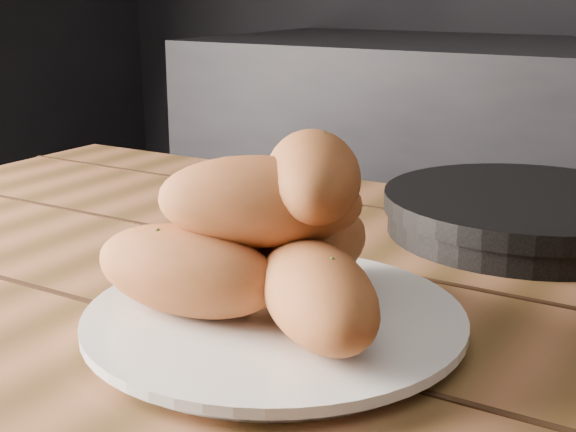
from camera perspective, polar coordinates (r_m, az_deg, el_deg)
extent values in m
cube|color=brown|center=(0.65, 10.45, -9.58)|extent=(1.56, 0.85, 0.04)
cylinder|color=brown|center=(1.41, -10.76, -12.01)|extent=(0.07, 0.07, 0.71)
cylinder|color=silver|center=(0.63, -0.96, -7.81)|extent=(0.27, 0.27, 0.01)
cylinder|color=silver|center=(0.63, -0.96, -7.14)|extent=(0.30, 0.30, 0.01)
ellipsoid|color=#A4562D|center=(0.61, -7.27, -3.86)|extent=(0.16, 0.08, 0.07)
ellipsoid|color=#A4562D|center=(0.57, 2.07, -5.53)|extent=(0.16, 0.16, 0.07)
ellipsoid|color=#A4562D|center=(0.66, 1.28, -2.32)|extent=(0.09, 0.16, 0.07)
ellipsoid|color=#A4562D|center=(0.60, -2.10, 1.05)|extent=(0.17, 0.13, 0.07)
ellipsoid|color=#A4562D|center=(0.61, 1.78, 2.84)|extent=(0.14, 0.16, 0.07)
cylinder|color=black|center=(0.91, 16.53, -0.31)|extent=(0.30, 0.30, 0.03)
cylinder|color=black|center=(0.90, 16.63, 0.91)|extent=(0.31, 0.31, 0.02)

